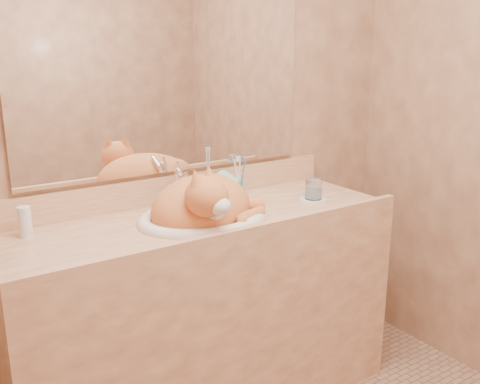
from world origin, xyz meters
TOP-DOWN VIEW (x-y plane):
  - wall_back at (0.00, 1.00)m, footprint 2.40×0.02m
  - vanity_counter at (0.00, 0.72)m, footprint 1.60×0.55m
  - mirror at (0.00, 0.99)m, footprint 1.30×0.02m
  - sink_basin at (-0.01, 0.70)m, footprint 0.53×0.45m
  - faucet at (-0.01, 0.90)m, footprint 0.06×0.13m
  - cat at (-0.02, 0.69)m, footprint 0.57×0.52m
  - soap_dispenser at (0.09, 0.81)m, footprint 0.12×0.12m
  - toothbrush_cup at (0.25, 0.84)m, footprint 0.15×0.15m
  - toothbrushes at (0.25, 0.84)m, footprint 0.03×0.03m
  - saucer at (0.52, 0.66)m, footprint 0.12×0.12m
  - water_glass at (0.52, 0.66)m, footprint 0.07×0.07m
  - lotion_bottle at (-0.63, 0.89)m, footprint 0.05×0.05m

SIDE VIEW (x-z plane):
  - vanity_counter at x=0.00m, z-range 0.00..0.85m
  - saucer at x=0.52m, z-range 0.85..0.86m
  - water_glass at x=0.52m, z-range 0.86..0.95m
  - lotion_bottle at x=-0.63m, z-range 0.85..0.96m
  - toothbrush_cup at x=0.25m, z-range 0.85..0.96m
  - cat at x=-0.02m, z-range 0.80..1.05m
  - sink_basin at x=-0.01m, z-range 0.85..1.01m
  - faucet at x=-0.01m, z-range 0.85..1.03m
  - soap_dispenser at x=0.09m, z-range 0.85..1.04m
  - toothbrushes at x=0.25m, z-range 0.87..1.07m
  - wall_back at x=0.00m, z-range 0.00..2.50m
  - mirror at x=0.00m, z-range 0.99..1.79m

